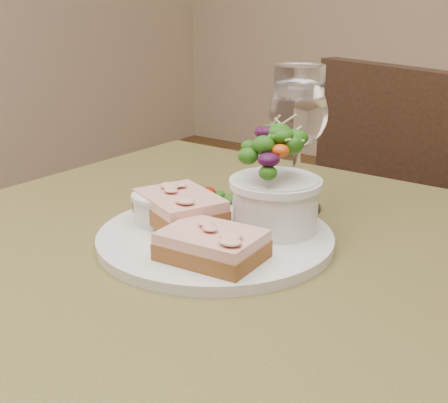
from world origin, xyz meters
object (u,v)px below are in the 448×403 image
Objects in this scene: ramekin at (159,207)px; salad_bowl at (276,180)px; sandwich_front at (212,245)px; dinner_plate at (215,238)px; chair_far at (439,347)px; cafe_table at (215,340)px; sandwich_back at (180,207)px; wine_glass at (298,117)px.

ramekin is 0.47× the size of salad_bowl.
salad_bowl is (0.01, 0.11, 0.04)m from sandwich_front.
dinner_plate is 0.10m from salad_bowl.
sandwich_front is 0.85× the size of salad_bowl.
chair_far is 7.09× the size of salad_bowl.
chair_far is at bearing 85.92° from cafe_table.
dinner_plate is at bearing 8.87° from ramekin.
chair_far is 0.87m from ramekin.
cafe_table is at bearing -103.51° from salad_bowl.
dinner_plate is 2.15× the size of sandwich_back.
sandwich_back is 0.72× the size of wine_glass.
salad_bowl reaches higher than ramekin.
chair_far is 8.32× the size of sandwich_front.
chair_far reaches higher than dinner_plate.
sandwich_back is at bearing 157.86° from cafe_table.
wine_glass is (-0.03, 0.10, 0.05)m from salad_bowl.
sandwich_back reaches higher than sandwich_front.
dinner_plate is 0.06m from sandwich_back.
sandwich_back is (-0.07, 0.03, 0.14)m from cafe_table.
wine_glass reaches higher than sandwich_back.
sandwich_front is at bearing -21.59° from ramekin.
dinner_plate reaches higher than cafe_table.
cafe_table is 13.30× the size of ramekin.
cafe_table is at bearing 117.92° from sandwich_front.
sandwich_front is 1.80× the size of ramekin.
salad_bowl reaches higher than cafe_table.
sandwich_front is 0.24m from wine_glass.
wine_glass is (0.06, 0.16, 0.09)m from sandwich_back.
chair_far is at bearing 87.26° from salad_bowl.
ramekin is (-0.12, 0.05, 0.00)m from sandwich_front.
cafe_table is 0.19m from salad_bowl.
salad_bowl is at bearing 76.49° from cafe_table.
salad_bowl is at bearing 106.63° from chair_far.
chair_far is at bearing 82.20° from sandwich_front.
dinner_plate is 0.20m from wine_glass.
sandwich_back is at bearing -148.45° from salad_bowl.
sandwich_back is at bearing -174.32° from dinner_plate.
sandwich_back reaches higher than dinner_plate.
sandwich_front is (0.04, -0.06, 0.02)m from dinner_plate.
wine_glass reaches higher than sandwich_front.
chair_far reaches higher than salad_bowl.
dinner_plate is 0.08m from ramekin.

